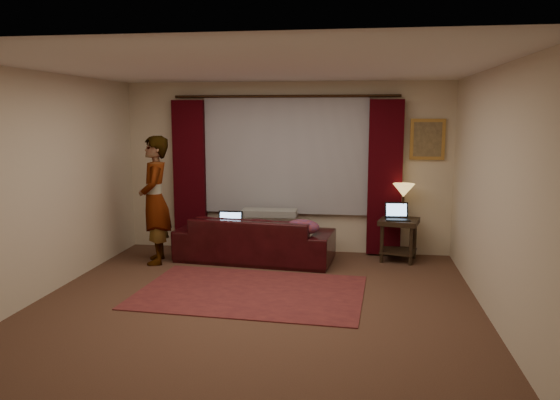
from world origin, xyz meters
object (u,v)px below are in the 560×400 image
object	(u,v)px
end_table	(399,240)
tiffany_lamp	(403,201)
laptop_sofa	(229,222)
laptop_table	(398,212)
person	(155,200)
sofa	(255,230)

from	to	relation	value
end_table	tiffany_lamp	xyz separation A→B (m)	(0.05, 0.08, 0.56)
laptop_sofa	end_table	xyz separation A→B (m)	(2.44, 0.38, -0.27)
tiffany_lamp	laptop_table	xyz separation A→B (m)	(-0.08, -0.15, -0.13)
end_table	person	bearing A→B (deg)	-169.92
laptop_sofa	person	xyz separation A→B (m)	(-1.01, -0.23, 0.33)
laptop_sofa	laptop_table	xyz separation A→B (m)	(2.40, 0.31, 0.15)
sofa	end_table	bearing A→B (deg)	-166.33
tiffany_lamp	end_table	bearing A→B (deg)	-123.62
end_table	person	distance (m)	3.55
end_table	laptop_sofa	bearing A→B (deg)	-171.03
tiffany_lamp	person	world-z (taller)	person
tiffany_lamp	laptop_table	distance (m)	0.22
laptop_sofa	laptop_table	bearing A→B (deg)	5.34
sofa	person	world-z (taller)	person
laptop_table	person	size ratio (longest dim) A/B	0.20
laptop_sofa	tiffany_lamp	world-z (taller)	tiffany_lamp
tiffany_lamp	laptop_table	bearing A→B (deg)	-119.25
end_table	tiffany_lamp	bearing A→B (deg)	56.38
sofa	person	distance (m)	1.49
end_table	tiffany_lamp	world-z (taller)	tiffany_lamp
end_table	tiffany_lamp	size ratio (longest dim) A/B	1.22
laptop_sofa	person	distance (m)	1.09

